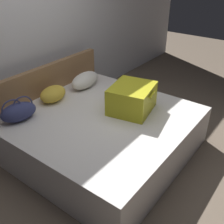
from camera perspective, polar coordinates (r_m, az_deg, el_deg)
ground_plane at (r=3.22m, az=3.73°, el=-10.51°), size 12.00×12.00×0.00m
back_wall at (r=3.69m, az=-18.26°, el=16.28°), size 8.00×0.10×2.60m
bed at (r=3.26m, az=-2.00°, el=-4.49°), size 1.92×1.89×0.49m
headboard at (r=3.78m, az=-13.80°, el=3.09°), size 1.96×0.08×0.86m
hard_case_large at (r=3.17m, az=4.23°, el=2.98°), size 0.60×0.55×0.31m
duffel_bag at (r=3.17m, az=-19.17°, el=0.07°), size 0.45×0.32×0.28m
pillow_near_headboard at (r=3.81m, az=-5.73°, el=6.71°), size 0.55×0.33×0.20m
pillow_center_head at (r=3.50m, az=-12.35°, el=3.76°), size 0.43×0.34×0.18m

